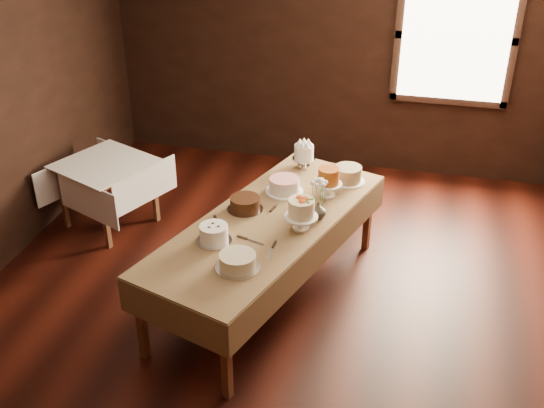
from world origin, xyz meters
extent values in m
cube|color=black|center=(0.00, 0.00, 0.00)|extent=(5.00, 6.00, 0.01)
cube|color=black|center=(0.00, 3.00, 1.40)|extent=(5.00, 0.02, 2.80)
cube|color=#FFEABF|center=(1.30, 2.94, 1.60)|extent=(1.10, 0.05, 1.30)
cube|color=#512A17|center=(-0.78, -0.67, 0.34)|extent=(0.07, 0.07, 0.68)
cube|color=#512A17|center=(-0.06, 1.46, 0.34)|extent=(0.07, 0.07, 0.68)
cube|color=#512A17|center=(-0.05, -0.91, 0.34)|extent=(0.07, 0.07, 0.68)
cube|color=#512A17|center=(0.67, 1.22, 0.34)|extent=(0.07, 0.07, 0.68)
cube|color=#512A17|center=(-0.05, 0.27, 0.72)|extent=(1.60, 2.52, 0.04)
cube|color=olive|center=(-0.05, 0.27, 0.75)|extent=(1.67, 2.60, 0.01)
cube|color=#512A17|center=(-2.29, 0.90, 0.31)|extent=(0.06, 0.06, 0.63)
cube|color=#512A17|center=(-2.04, 1.48, 0.31)|extent=(0.06, 0.06, 0.63)
cube|color=#512A17|center=(-1.71, 0.65, 0.31)|extent=(0.06, 0.06, 0.63)
cube|color=#512A17|center=(-1.46, 1.23, 0.31)|extent=(0.06, 0.06, 0.63)
cube|color=#512A17|center=(-1.88, 1.07, 0.65)|extent=(0.96, 0.96, 0.04)
cube|color=white|center=(-1.88, 1.07, 0.67)|extent=(1.07, 1.07, 0.01)
cylinder|color=silver|center=(0.04, 1.29, 0.80)|extent=(0.21, 0.21, 0.11)
cylinder|color=white|center=(0.04, 1.29, 0.92)|extent=(0.22, 0.22, 0.13)
cylinder|color=white|center=(0.47, 1.10, 0.76)|extent=(0.31, 0.31, 0.01)
cylinder|color=tan|center=(0.47, 1.10, 0.83)|extent=(0.26, 0.26, 0.13)
cylinder|color=white|center=(-0.03, 0.78, 0.76)|extent=(0.33, 0.33, 0.01)
cylinder|color=white|center=(-0.03, 0.78, 0.82)|extent=(0.30, 0.30, 0.11)
cylinder|color=white|center=(0.35, 0.79, 0.82)|extent=(0.24, 0.24, 0.13)
cylinder|color=#B75A1A|center=(0.35, 0.79, 0.95)|extent=(0.20, 0.20, 0.14)
cylinder|color=silver|center=(-0.27, 0.39, 0.76)|extent=(0.30, 0.30, 0.01)
cylinder|color=#33180A|center=(-0.27, 0.39, 0.81)|extent=(0.31, 0.31, 0.11)
cylinder|color=white|center=(0.23, 0.21, 0.81)|extent=(0.26, 0.26, 0.13)
cylinder|color=#FBECBC|center=(0.23, 0.21, 0.95)|extent=(0.28, 0.28, 0.14)
cylinder|color=silver|center=(-0.37, -0.13, 0.76)|extent=(0.27, 0.27, 0.01)
cylinder|color=white|center=(-0.37, -0.13, 0.83)|extent=(0.27, 0.27, 0.13)
cylinder|color=silver|center=(-0.10, -0.42, 0.76)|extent=(0.32, 0.32, 0.01)
cylinder|color=beige|center=(-0.10, -0.42, 0.81)|extent=(0.30, 0.30, 0.10)
cube|color=silver|center=(-0.07, -0.07, 0.75)|extent=(0.24, 0.10, 0.01)
cube|color=silver|center=(0.08, -0.18, 0.75)|extent=(0.03, 0.24, 0.01)
cube|color=silver|center=(-0.03, 0.57, 0.75)|extent=(0.07, 0.24, 0.01)
cube|color=silver|center=(-0.39, 0.10, 0.75)|extent=(0.16, 0.21, 0.01)
imported|color=#2D2823|center=(0.33, 0.41, 0.82)|extent=(0.15, 0.15, 0.14)
camera|label=1|loc=(1.05, -4.12, 3.46)|focal=43.47mm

